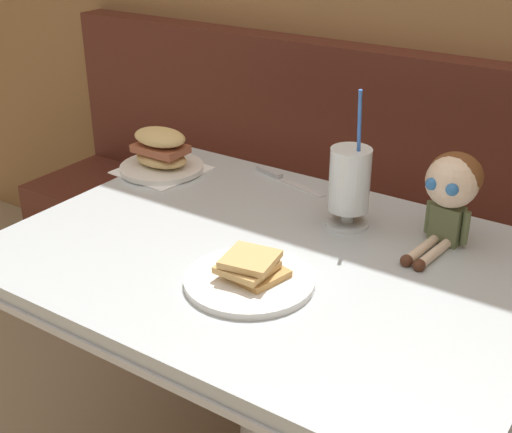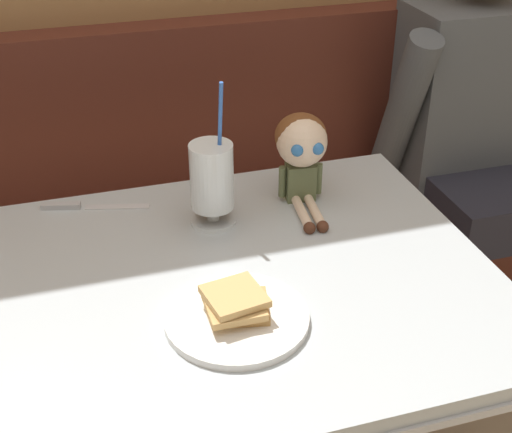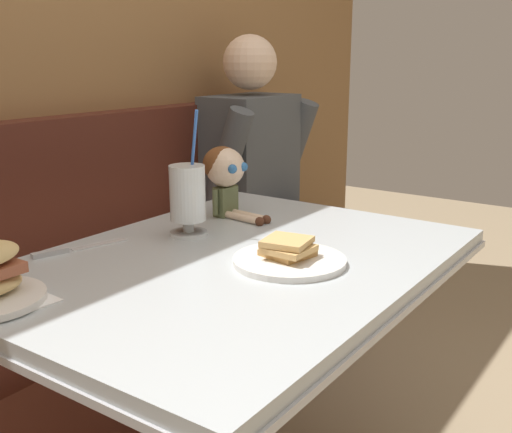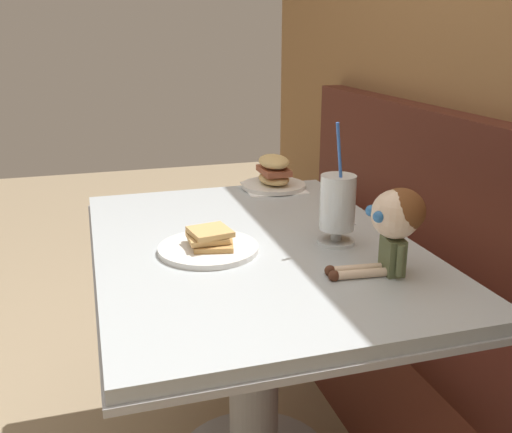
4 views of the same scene
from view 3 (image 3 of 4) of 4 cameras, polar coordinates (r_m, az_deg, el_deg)
booth_bench at (r=1.98m, az=-16.85°, el=-11.64°), size 2.60×0.48×1.00m
diner_table at (r=1.48m, az=-1.84°, el=-11.00°), size 1.11×0.81×0.74m
toast_plate at (r=1.35m, az=3.07°, el=-3.77°), size 0.25×0.25×0.06m
milkshake_glass at (r=1.55m, az=-6.35°, el=1.83°), size 0.10×0.10×0.32m
butter_knife at (r=1.50m, az=-17.34°, el=-3.02°), size 0.23×0.08×0.01m
seated_doll at (r=1.73m, az=-2.87°, el=4.22°), size 0.12×0.22×0.20m
diner_patron at (r=2.46m, az=0.21°, el=4.45°), size 0.55×0.48×0.81m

